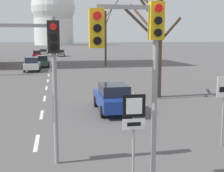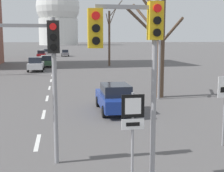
{
  "view_description": "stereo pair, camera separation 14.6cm",
  "coord_description": "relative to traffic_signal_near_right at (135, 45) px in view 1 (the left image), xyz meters",
  "views": [
    {
      "loc": [
        0.8,
        -2.55,
        3.87
      ],
      "look_at": [
        2.53,
        7.07,
        2.4
      ],
      "focal_mm": 50.0,
      "sensor_mm": 36.0,
      "label": 1
    },
    {
      "loc": [
        0.94,
        -2.57,
        3.87
      ],
      "look_at": [
        2.53,
        7.07,
        2.4
      ],
      "focal_mm": 50.0,
      "sensor_mm": 36.0,
      "label": 2
    }
  ],
  "objects": [
    {
      "name": "sedan_far_right",
      "position": [
        -4.84,
        31.17,
        -2.85
      ],
      "size": [
        1.84,
        4.49,
        1.73
      ],
      "color": "silver",
      "rests_on": "ground_plane"
    },
    {
      "name": "route_sign_post",
      "position": [
        -0.05,
        -0.11,
        -2.0
      ],
      "size": [
        0.6,
        0.08,
        2.52
      ],
      "color": "gray",
      "rests_on": "ground_plane"
    },
    {
      "name": "lane_stripe_7",
      "position": [
        -2.79,
        30.9,
        -3.71
      ],
      "size": [
        0.16,
        2.0,
        0.01
      ],
      "primitive_type": "cube",
      "color": "silver",
      "rests_on": "ground_plane"
    },
    {
      "name": "sedan_distant_centre",
      "position": [
        -5.74,
        58.19,
        -2.9
      ],
      "size": [
        1.75,
        4.49,
        1.62
      ],
      "color": "maroon",
      "rests_on": "ground_plane"
    },
    {
      "name": "sedan_far_left",
      "position": [
        -3.83,
        36.76,
        -2.89
      ],
      "size": [
        1.77,
        3.96,
        1.63
      ],
      "color": "#2D4C33",
      "rests_on": "ground_plane"
    },
    {
      "name": "speed_limit_sign",
      "position": [
        3.93,
        2.41,
        -1.94
      ],
      "size": [
        0.6,
        0.08,
        2.61
      ],
      "color": "gray",
      "rests_on": "ground_plane"
    },
    {
      "name": "bare_tree_right_far",
      "position": [
        4.53,
        12.12,
        0.06
      ],
      "size": [
        3.51,
        3.91,
        7.41
      ],
      "color": "brown",
      "rests_on": "ground_plane"
    },
    {
      "name": "lane_stripe_9",
      "position": [
        -2.79,
        39.9,
        -3.71
      ],
      "size": [
        0.16,
        2.0,
        0.01
      ],
      "primitive_type": "cube",
      "color": "silver",
      "rests_on": "ground_plane"
    },
    {
      "name": "lane_stripe_10",
      "position": [
        -2.79,
        44.4,
        -3.71
      ],
      "size": [
        0.16,
        2.0,
        0.01
      ],
      "primitive_type": "cube",
      "color": "silver",
      "rests_on": "ground_plane"
    },
    {
      "name": "traffic_signal_centre_tall",
      "position": [
        -2.79,
        1.77,
        -0.29
      ],
      "size": [
        2.42,
        0.34,
        4.51
      ],
      "color": "gray",
      "rests_on": "ground_plane"
    },
    {
      "name": "lane_stripe_1",
      "position": [
        -2.79,
        3.9,
        -3.71
      ],
      "size": [
        0.16,
        2.0,
        0.01
      ],
      "primitive_type": "cube",
      "color": "silver",
      "rests_on": "ground_plane"
    },
    {
      "name": "lane_stripe_5",
      "position": [
        -2.79,
        21.9,
        -3.71
      ],
      "size": [
        0.16,
        2.0,
        0.01
      ],
      "primitive_type": "cube",
      "color": "silver",
      "rests_on": "ground_plane"
    },
    {
      "name": "traffic_signal_near_right",
      "position": [
        0.0,
        0.0,
        0.0
      ],
      "size": [
        1.89,
        0.34,
        4.91
      ],
      "color": "gray",
      "rests_on": "ground_plane"
    },
    {
      "name": "lane_stripe_3",
      "position": [
        -2.79,
        12.9,
        -3.71
      ],
      "size": [
        0.16,
        2.0,
        0.01
      ],
      "primitive_type": "cube",
      "color": "silver",
      "rests_on": "ground_plane"
    },
    {
      "name": "sedan_near_right",
      "position": [
        -4.79,
        65.65,
        -2.88
      ],
      "size": [
        1.95,
        4.12,
        1.65
      ],
      "color": "#B7B7BC",
      "rests_on": "ground_plane"
    },
    {
      "name": "lane_stripe_8",
      "position": [
        -2.79,
        35.4,
        -3.71
      ],
      "size": [
        0.16,
        2.0,
        0.01
      ],
      "primitive_type": "cube",
      "color": "silver",
      "rests_on": "ground_plane"
    },
    {
      "name": "street_lamp_right",
      "position": [
        4.01,
        11.46,
        0.86
      ],
      "size": [
        1.99,
        0.36,
        7.36
      ],
      "color": "gray",
      "rests_on": "ground_plane"
    },
    {
      "name": "lane_stripe_2",
      "position": [
        -2.79,
        8.4,
        -3.71
      ],
      "size": [
        0.16,
        2.0,
        0.01
      ],
      "primitive_type": "cube",
      "color": "silver",
      "rests_on": "ground_plane"
    },
    {
      "name": "lane_stripe_4",
      "position": [
        -2.79,
        17.4,
        -3.71
      ],
      "size": [
        0.16,
        2.0,
        0.01
      ],
      "primitive_type": "cube",
      "color": "silver",
      "rests_on": "ground_plane"
    },
    {
      "name": "bare_tree_right_near",
      "position": [
        5.23,
        37.24,
        0.67
      ],
      "size": [
        2.51,
        1.82,
        9.57
      ],
      "color": "brown",
      "rests_on": "ground_plane"
    },
    {
      "name": "sedan_near_left",
      "position": [
        -0.81,
        64.18,
        -2.94
      ],
      "size": [
        1.68,
        4.09,
        1.51
      ],
      "color": "slate",
      "rests_on": "ground_plane"
    },
    {
      "name": "capitol_dome",
      "position": [
        -2.79,
        204.75,
        15.82
      ],
      "size": [
        28.4,
        28.4,
        40.11
      ],
      "color": "silver",
      "rests_on": "ground_plane"
    },
    {
      "name": "sedan_mid_centre",
      "position": [
        0.99,
        8.46,
        -2.96
      ],
      "size": [
        1.73,
        4.19,
        1.5
      ],
      "color": "navy",
      "rests_on": "ground_plane"
    },
    {
      "name": "lane_stripe_6",
      "position": [
        -2.79,
        26.4,
        -3.71
      ],
      "size": [
        0.16,
        2.0,
        0.01
      ],
      "primitive_type": "cube",
      "color": "silver",
      "rests_on": "ground_plane"
    }
  ]
}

